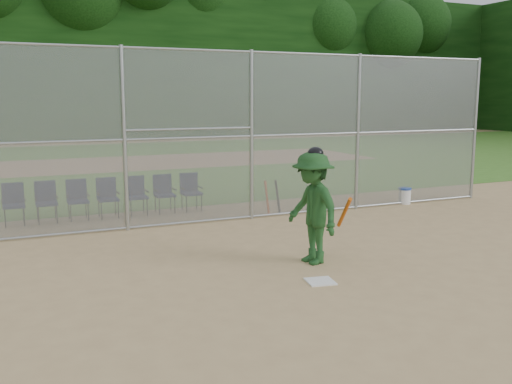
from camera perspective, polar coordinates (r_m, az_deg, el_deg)
name	(u,v)px	position (r m, az deg, el deg)	size (l,w,h in m)	color
ground	(321,285)	(9.11, 6.51, -9.23)	(100.00, 100.00, 0.00)	tan
grass_strip	(113,164)	(25.96, -14.12, 2.76)	(100.00, 100.00, 0.00)	#3B6F21
dirt_patch_far	(113,164)	(25.96, -14.12, 2.76)	(24.00, 24.00, 0.00)	tan
backstop_fence	(212,134)	(13.20, -4.45, 5.79)	(16.09, 0.09, 4.00)	gray
treeline	(100,40)	(27.89, -15.33, 14.47)	(81.00, 60.00, 11.00)	black
home_plate	(320,281)	(9.25, 6.44, -8.87)	(0.43, 0.43, 0.02)	white
batter_at_plate	(313,207)	(10.04, 5.68, -1.55)	(0.95, 1.40, 2.07)	#1D491F
water_cooler	(405,196)	(16.24, 14.64, -0.36)	(0.35, 0.35, 0.45)	white
spare_bats	(272,197)	(14.43, 1.64, -0.49)	(0.36, 0.31, 0.83)	#D84C14
chair_0	(14,205)	(14.16, -23.07, -1.18)	(0.54, 0.52, 0.96)	#10193E
chair_1	(47,202)	(14.18, -20.21, -0.99)	(0.54, 0.52, 0.96)	#10193E
chair_2	(78,200)	(14.24, -17.38, -0.79)	(0.54, 0.52, 0.96)	#10193E
chair_3	(108,198)	(14.34, -14.57, -0.60)	(0.54, 0.52, 0.96)	#10193E
chair_4	(137,196)	(14.47, -11.81, -0.41)	(0.54, 0.52, 0.96)	#10193E
chair_5	(165,194)	(14.63, -9.11, -0.21)	(0.54, 0.52, 0.96)	#10193E
chair_6	(192,192)	(14.82, -6.47, -0.03)	(0.54, 0.52, 0.96)	#10193E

